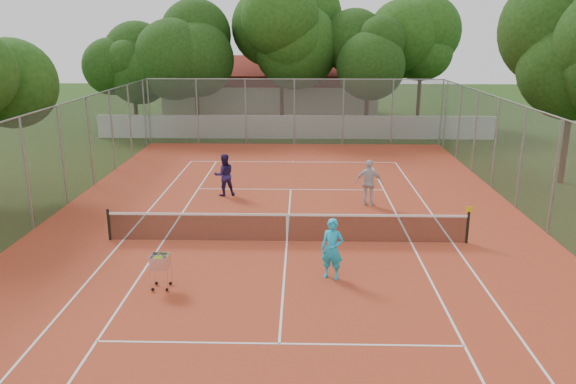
{
  "coord_description": "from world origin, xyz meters",
  "views": [
    {
      "loc": [
        0.47,
        -17.5,
        6.71
      ],
      "look_at": [
        0.0,
        1.5,
        1.3
      ],
      "focal_mm": 35.0,
      "sensor_mm": 36.0,
      "label": 1
    }
  ],
  "objects_px": {
    "tennis_net": "(287,227)",
    "clubhouse": "(272,90)",
    "player_near": "(332,249)",
    "ball_hopper": "(161,270)",
    "player_far_left": "(224,175)",
    "player_far_right": "(369,183)"
  },
  "relations": [
    {
      "from": "clubhouse",
      "to": "player_near",
      "type": "xyz_separation_m",
      "value": [
        3.34,
        -31.86,
        -1.31
      ]
    },
    {
      "from": "player_far_left",
      "to": "tennis_net",
      "type": "bearing_deg",
      "value": 97.43
    },
    {
      "from": "tennis_net",
      "to": "player_near",
      "type": "distance_m",
      "value": 3.19
    },
    {
      "from": "player_far_right",
      "to": "ball_hopper",
      "type": "height_order",
      "value": "player_far_right"
    },
    {
      "from": "tennis_net",
      "to": "player_near",
      "type": "relative_size",
      "value": 6.79
    },
    {
      "from": "clubhouse",
      "to": "player_near",
      "type": "bearing_deg",
      "value": -84.01
    },
    {
      "from": "player_far_right",
      "to": "ball_hopper",
      "type": "distance_m",
      "value": 10.16
    },
    {
      "from": "player_far_right",
      "to": "ball_hopper",
      "type": "bearing_deg",
      "value": 62.16
    },
    {
      "from": "player_near",
      "to": "player_far_left",
      "type": "distance_m",
      "value": 9.26
    },
    {
      "from": "player_near",
      "to": "ball_hopper",
      "type": "relative_size",
      "value": 1.66
    },
    {
      "from": "player_far_left",
      "to": "clubhouse",
      "type": "bearing_deg",
      "value": -111.83
    },
    {
      "from": "player_near",
      "to": "player_far_right",
      "type": "relative_size",
      "value": 0.94
    },
    {
      "from": "player_near",
      "to": "ball_hopper",
      "type": "height_order",
      "value": "player_near"
    },
    {
      "from": "tennis_net",
      "to": "player_far_right",
      "type": "height_order",
      "value": "player_far_right"
    },
    {
      "from": "player_near",
      "to": "player_far_left",
      "type": "xyz_separation_m",
      "value": [
        -4.14,
        8.28,
        0.02
      ]
    },
    {
      "from": "tennis_net",
      "to": "player_far_right",
      "type": "distance_m",
      "value": 5.25
    },
    {
      "from": "clubhouse",
      "to": "player_far_right",
      "type": "height_order",
      "value": "clubhouse"
    },
    {
      "from": "ball_hopper",
      "to": "player_far_right",
      "type": "bearing_deg",
      "value": 44.88
    },
    {
      "from": "clubhouse",
      "to": "player_far_left",
      "type": "height_order",
      "value": "clubhouse"
    },
    {
      "from": "tennis_net",
      "to": "player_near",
      "type": "height_order",
      "value": "player_near"
    },
    {
      "from": "clubhouse",
      "to": "ball_hopper",
      "type": "bearing_deg",
      "value": -92.29
    },
    {
      "from": "tennis_net",
      "to": "clubhouse",
      "type": "relative_size",
      "value": 0.72
    }
  ]
}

